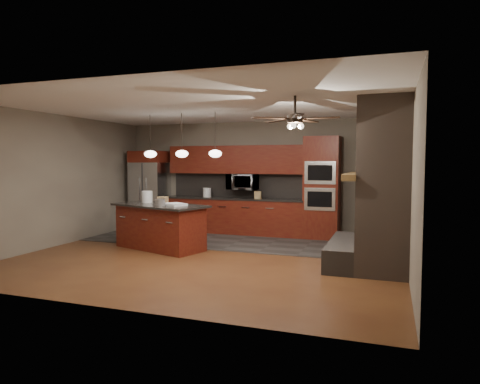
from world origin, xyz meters
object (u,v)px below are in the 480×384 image
at_px(cardboard_box, 163,200).
at_px(counter_box, 258,195).
at_px(counter_bucket, 207,192).
at_px(microwave, 243,182).
at_px(paint_tray, 175,204).
at_px(oven_tower, 322,188).
at_px(paint_can, 160,202).
at_px(refrigerator, 150,190).
at_px(kitchen_island, 160,226).
at_px(white_bucket, 147,197).

relative_size(cardboard_box, counter_box, 1.13).
bearing_deg(counter_bucket, microwave, 3.03).
bearing_deg(cardboard_box, paint_tray, -30.41).
relative_size(paint_tray, counter_box, 2.52).
bearing_deg(oven_tower, paint_can, -138.37).
distance_m(refrigerator, paint_tray, 3.03).
bearing_deg(paint_can, kitchen_island, 121.89).
relative_size(kitchen_island, cardboard_box, 11.13).
height_order(oven_tower, counter_bucket, oven_tower).
height_order(white_bucket, counter_box, white_bucket).
xyz_separation_m(oven_tower, paint_tray, (-2.57, -2.36, -0.25)).
bearing_deg(counter_box, refrigerator, 172.82).
relative_size(white_bucket, paint_can, 1.24).
relative_size(refrigerator, paint_can, 10.38).
distance_m(cardboard_box, counter_box, 2.44).
bearing_deg(counter_bucket, paint_can, -87.90).
bearing_deg(counter_box, paint_can, -125.23).
bearing_deg(cardboard_box, counter_box, 59.07).
height_order(white_bucket, paint_can, white_bucket).
height_order(refrigerator, paint_can, refrigerator).
bearing_deg(paint_tray, cardboard_box, 172.49).
relative_size(refrigerator, kitchen_island, 0.94).
distance_m(microwave, cardboard_box, 2.29).
bearing_deg(microwave, counter_bucket, -176.97).
xyz_separation_m(counter_bucket, counter_box, (1.38, -0.05, -0.03)).
height_order(paint_can, counter_box, counter_box).
distance_m(counter_bucket, counter_box, 1.38).
bearing_deg(kitchen_island, paint_tray, 8.18).
relative_size(refrigerator, cardboard_box, 10.41).
distance_m(refrigerator, paint_can, 2.99).
relative_size(kitchen_island, counter_box, 12.59).
bearing_deg(microwave, paint_can, -108.35).
height_order(microwave, refrigerator, refrigerator).
relative_size(cardboard_box, counter_bucket, 0.86).
bearing_deg(white_bucket, oven_tower, 30.69).
distance_m(oven_tower, counter_box, 1.56).
height_order(microwave, paint_tray, microwave).
height_order(microwave, cardboard_box, microwave).
bearing_deg(kitchen_island, oven_tower, 55.52).
relative_size(refrigerator, counter_box, 11.77).
bearing_deg(refrigerator, oven_tower, 0.93).
relative_size(oven_tower, paint_tray, 5.35).
xyz_separation_m(refrigerator, kitchen_island, (1.59, -2.22, -0.57)).
distance_m(microwave, paint_tray, 2.52).
height_order(oven_tower, refrigerator, oven_tower).
xyz_separation_m(oven_tower, counter_box, (-1.54, -0.04, -0.20)).
bearing_deg(counter_box, paint_tray, -121.54).
xyz_separation_m(refrigerator, counter_bucket, (1.63, 0.08, -0.02)).
bearing_deg(cardboard_box, refrigerator, 137.29).
relative_size(oven_tower, microwave, 3.25).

